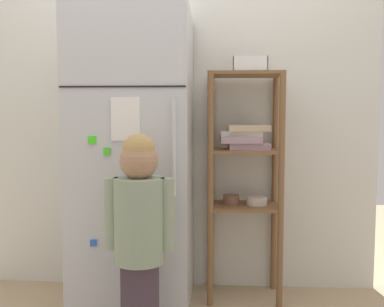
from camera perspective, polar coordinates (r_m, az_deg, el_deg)
ground_plane at (r=2.68m, az=-2.83°, el=-18.97°), size 6.00×6.00×0.00m
kitchen_wall_back at (r=2.79m, az=-2.21°, el=4.80°), size 2.51×0.03×2.16m
refrigerator at (r=2.52m, az=-7.55°, el=-0.94°), size 0.65×0.60×1.66m
child_standing at (r=2.07m, az=-6.79°, el=-8.47°), size 0.32×0.24×1.01m
pantry_shelf_unit at (r=2.61m, az=6.80°, el=-0.87°), size 0.43×0.31×1.33m
fruit_bin at (r=2.60m, az=7.52°, el=11.12°), size 0.19×0.19×0.08m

